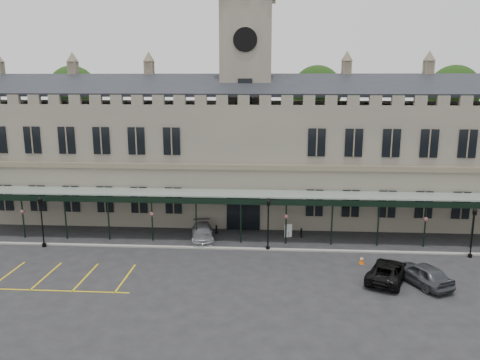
# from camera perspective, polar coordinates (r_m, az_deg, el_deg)

# --- Properties ---
(ground) EXTENTS (140.00, 140.00, 0.00)m
(ground) POSITION_cam_1_polar(r_m,az_deg,el_deg) (35.59, -0.65, -11.55)
(ground) COLOR black
(station_building) EXTENTS (60.00, 10.36, 17.30)m
(station_building) POSITION_cam_1_polar(r_m,az_deg,el_deg) (49.10, 0.76, 2.97)
(station_building) COLOR #6E685B
(station_building) RESTS_ON ground
(clock_tower) EXTENTS (5.60, 5.60, 24.80)m
(clock_tower) POSITION_cam_1_polar(r_m,az_deg,el_deg) (48.57, 0.79, 10.74)
(clock_tower) COLOR #6E685B
(clock_tower) RESTS_ON ground
(canopy) EXTENTS (50.00, 4.10, 4.30)m
(canopy) POSITION_cam_1_polar(r_m,az_deg,el_deg) (41.77, 0.13, -4.41)
(canopy) COLOR #8C9E93
(canopy) RESTS_ON ground
(kerb) EXTENTS (60.00, 0.40, 0.12)m
(kerb) POSITION_cam_1_polar(r_m,az_deg,el_deg) (40.66, -0.05, -8.36)
(kerb) COLOR gray
(kerb) RESTS_ON ground
(parking_markings) EXTENTS (16.00, 6.00, 0.01)m
(parking_markings) POSITION_cam_1_polar(r_m,az_deg,el_deg) (37.93, -22.86, -11.02)
(parking_markings) COLOR gold
(parking_markings) RESTS_ON ground
(tree_behind_left) EXTENTS (6.00, 6.00, 16.00)m
(tree_behind_left) POSITION_cam_1_polar(r_m,az_deg,el_deg) (62.52, -19.66, 10.10)
(tree_behind_left) COLOR #332314
(tree_behind_left) RESTS_ON ground
(tree_behind_mid) EXTENTS (6.00, 6.00, 16.00)m
(tree_behind_mid) POSITION_cam_1_polar(r_m,az_deg,el_deg) (57.77, 9.35, 10.52)
(tree_behind_mid) COLOR #332314
(tree_behind_mid) RESTS_ON ground
(tree_behind_right) EXTENTS (6.00, 6.00, 16.00)m
(tree_behind_right) POSITION_cam_1_polar(r_m,az_deg,el_deg) (61.39, 24.60, 9.68)
(tree_behind_right) COLOR #332314
(tree_behind_right) RESTS_ON ground
(lamp_post_left) EXTENTS (0.44, 0.44, 4.61)m
(lamp_post_left) POSITION_cam_1_polar(r_m,az_deg,el_deg) (43.89, -23.04, -4.13)
(lamp_post_left) COLOR black
(lamp_post_left) RESTS_ON ground
(lamp_post_mid) EXTENTS (0.44, 0.44, 4.64)m
(lamp_post_mid) POSITION_cam_1_polar(r_m,az_deg,el_deg) (39.69, 3.46, -4.80)
(lamp_post_mid) COLOR black
(lamp_post_mid) RESTS_ON ground
(lamp_post_right) EXTENTS (0.40, 0.40, 4.28)m
(lamp_post_right) POSITION_cam_1_polar(r_m,az_deg,el_deg) (42.52, 26.54, -5.24)
(lamp_post_right) COLOR black
(lamp_post_right) RESTS_ON ground
(traffic_cone) EXTENTS (0.41, 0.41, 0.65)m
(traffic_cone) POSITION_cam_1_polar(r_m,az_deg,el_deg) (38.75, 14.63, -9.42)
(traffic_cone) COLOR #E35C07
(traffic_cone) RESTS_ON ground
(sign_board) EXTENTS (0.70, 0.27, 1.24)m
(sign_board) POSITION_cam_1_polar(r_m,az_deg,el_deg) (43.69, 5.90, -6.19)
(sign_board) COLOR black
(sign_board) RESTS_ON ground
(bollard_left) EXTENTS (0.14, 0.14, 0.81)m
(bollard_left) POSITION_cam_1_polar(r_m,az_deg,el_deg) (44.59, -2.91, -6.03)
(bollard_left) COLOR black
(bollard_left) RESTS_ON ground
(bollard_right) EXTENTS (0.15, 0.15, 0.87)m
(bollard_right) POSITION_cam_1_polar(r_m,az_deg,el_deg) (43.83, 7.48, -6.41)
(bollard_right) COLOR black
(bollard_right) RESTS_ON ground
(car_taxi) EXTENTS (2.66, 4.96, 1.37)m
(car_taxi) POSITION_cam_1_polar(r_m,az_deg,el_deg) (42.93, -4.62, -6.39)
(car_taxi) COLOR gray
(car_taxi) RESTS_ON ground
(car_van) EXTENTS (4.38, 5.65, 1.43)m
(car_van) POSITION_cam_1_polar(r_m,az_deg,el_deg) (36.15, 17.61, -10.54)
(car_van) COLOR black
(car_van) RESTS_ON ground
(car_right_a) EXTENTS (3.84, 5.08, 1.61)m
(car_right_a) POSITION_cam_1_polar(r_m,az_deg,el_deg) (36.28, 21.30, -10.57)
(car_right_a) COLOR #383B40
(car_right_a) RESTS_ON ground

